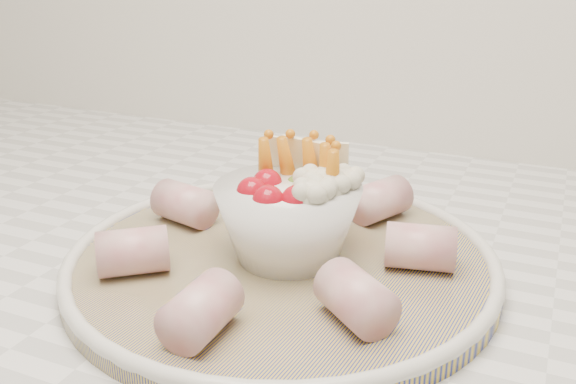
% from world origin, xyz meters
% --- Properties ---
extents(serving_platter, '(0.39, 0.39, 0.02)m').
position_xyz_m(serving_platter, '(-0.04, 1.37, 0.93)').
color(serving_platter, navy).
rests_on(serving_platter, kitchen_counter).
extents(veggie_bowl, '(0.12, 0.12, 0.10)m').
position_xyz_m(veggie_bowl, '(-0.04, 1.37, 0.97)').
color(veggie_bowl, white).
rests_on(veggie_bowl, serving_platter).
extents(cured_meat_rolls, '(0.28, 0.30, 0.04)m').
position_xyz_m(cured_meat_rolls, '(-0.05, 1.37, 0.95)').
color(cured_meat_rolls, '#B8545F').
rests_on(cured_meat_rolls, serving_platter).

